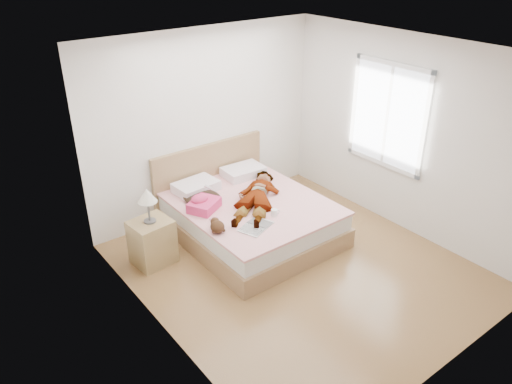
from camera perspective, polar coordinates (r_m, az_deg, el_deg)
ground at (r=6.18m, az=4.87°, el=-8.66°), size 4.00×4.00×0.00m
woman at (r=6.52m, az=0.13°, el=-0.19°), size 1.47×1.39×0.20m
hair at (r=6.59m, az=-6.20°, el=-0.61°), size 0.56×0.64×0.08m
phone at (r=6.52m, az=-5.51°, el=0.57°), size 0.10×0.10×0.05m
room_shell at (r=6.88m, az=14.83°, el=8.43°), size 4.00×4.00×4.00m
bed at (r=6.70m, az=-0.97°, el=-2.65°), size 1.80×2.08×1.00m
towel at (r=6.35m, az=-6.07°, el=-1.33°), size 0.49×0.46×0.20m
magazine at (r=5.98m, az=0.01°, el=-3.96°), size 0.48×0.40×0.02m
coffee_mug at (r=6.20m, az=2.12°, el=-2.36°), size 0.12×0.10×0.09m
plush_toy at (r=5.88m, az=-4.49°, el=-3.87°), size 0.22×0.28×0.14m
nightstand at (r=6.22m, az=-11.81°, el=-5.22°), size 0.51×0.46×1.01m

